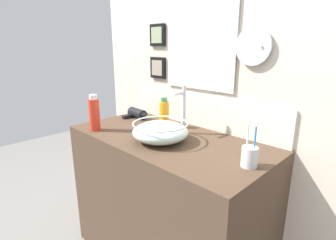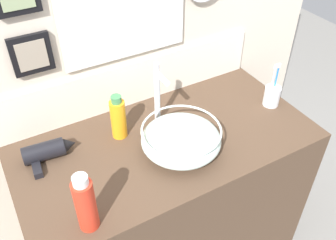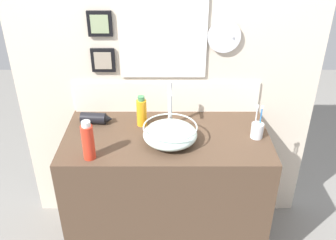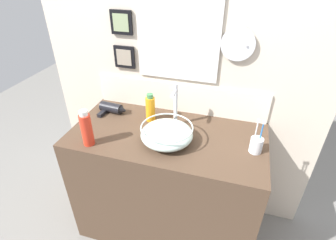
{
  "view_description": "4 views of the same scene",
  "coord_description": "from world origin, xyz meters",
  "px_view_note": "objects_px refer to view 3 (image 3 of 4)",
  "views": [
    {
      "loc": [
        0.98,
        -0.98,
        1.33
      ],
      "look_at": [
        0.01,
        0.0,
        0.93
      ],
      "focal_mm": 28.0,
      "sensor_mm": 36.0,
      "label": 1
    },
    {
      "loc": [
        -0.52,
        -0.94,
        1.82
      ],
      "look_at": [
        0.01,
        0.0,
        0.93
      ],
      "focal_mm": 40.0,
      "sensor_mm": 36.0,
      "label": 2
    },
    {
      "loc": [
        0.01,
        -1.8,
        1.98
      ],
      "look_at": [
        0.01,
        0.0,
        0.93
      ],
      "focal_mm": 40.0,
      "sensor_mm": 36.0,
      "label": 3
    },
    {
      "loc": [
        0.37,
        -1.22,
        1.75
      ],
      "look_at": [
        0.01,
        0.0,
        0.93
      ],
      "focal_mm": 28.0,
      "sensor_mm": 36.0,
      "label": 4
    }
  ],
  "objects_px": {
    "glass_bowl_sink": "(171,134)",
    "shampoo_bottle": "(142,112)",
    "hair_drier": "(96,119)",
    "toothbrush_cup": "(258,130)",
    "spray_bottle": "(89,141)",
    "faucet": "(171,102)"
  },
  "relations": [
    {
      "from": "glass_bowl_sink",
      "to": "shampoo_bottle",
      "type": "relative_size",
      "value": 1.58
    },
    {
      "from": "hair_drier",
      "to": "toothbrush_cup",
      "type": "distance_m",
      "value": 0.95
    },
    {
      "from": "spray_bottle",
      "to": "shampoo_bottle",
      "type": "relative_size",
      "value": 1.16
    },
    {
      "from": "toothbrush_cup",
      "to": "shampoo_bottle",
      "type": "xyz_separation_m",
      "value": [
        -0.65,
        0.14,
        0.04
      ]
    },
    {
      "from": "faucet",
      "to": "hair_drier",
      "type": "xyz_separation_m",
      "value": [
        -0.45,
        0.03,
        -0.12
      ]
    },
    {
      "from": "hair_drier",
      "to": "shampoo_bottle",
      "type": "height_order",
      "value": "shampoo_bottle"
    },
    {
      "from": "hair_drier",
      "to": "toothbrush_cup",
      "type": "xyz_separation_m",
      "value": [
        0.93,
        -0.15,
        0.01
      ]
    },
    {
      "from": "glass_bowl_sink",
      "to": "toothbrush_cup",
      "type": "relative_size",
      "value": 1.45
    },
    {
      "from": "glass_bowl_sink",
      "to": "faucet",
      "type": "xyz_separation_m",
      "value": [
        0.0,
        0.18,
        0.1
      ]
    },
    {
      "from": "faucet",
      "to": "glass_bowl_sink",
      "type": "bearing_deg",
      "value": -90.0
    },
    {
      "from": "faucet",
      "to": "spray_bottle",
      "type": "relative_size",
      "value": 1.29
    },
    {
      "from": "toothbrush_cup",
      "to": "spray_bottle",
      "type": "height_order",
      "value": "spray_bottle"
    },
    {
      "from": "glass_bowl_sink",
      "to": "hair_drier",
      "type": "distance_m",
      "value": 0.49
    },
    {
      "from": "faucet",
      "to": "shampoo_bottle",
      "type": "relative_size",
      "value": 1.49
    },
    {
      "from": "spray_bottle",
      "to": "hair_drier",
      "type": "bearing_deg",
      "value": 94.64
    },
    {
      "from": "hair_drier",
      "to": "spray_bottle",
      "type": "distance_m",
      "value": 0.36
    },
    {
      "from": "toothbrush_cup",
      "to": "spray_bottle",
      "type": "bearing_deg",
      "value": -167.63
    },
    {
      "from": "hair_drier",
      "to": "shampoo_bottle",
      "type": "distance_m",
      "value": 0.28
    },
    {
      "from": "faucet",
      "to": "toothbrush_cup",
      "type": "xyz_separation_m",
      "value": [
        0.49,
        -0.12,
        -0.11
      ]
    },
    {
      "from": "glass_bowl_sink",
      "to": "faucet",
      "type": "height_order",
      "value": "faucet"
    },
    {
      "from": "glass_bowl_sink",
      "to": "hair_drier",
      "type": "relative_size",
      "value": 1.52
    },
    {
      "from": "hair_drier",
      "to": "shampoo_bottle",
      "type": "bearing_deg",
      "value": -2.88
    }
  ]
}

